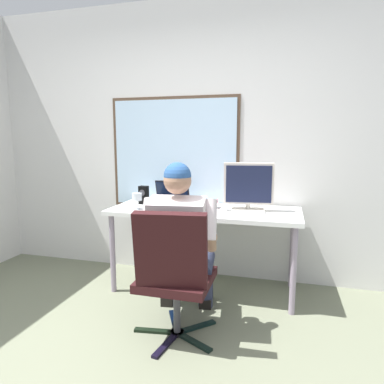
{
  "coord_description": "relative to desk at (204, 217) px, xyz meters",
  "views": [
    {
      "loc": [
        0.9,
        -1.31,
        1.38
      ],
      "look_at": [
        0.21,
        1.23,
        0.97
      ],
      "focal_mm": 32.02,
      "sensor_mm": 36.0,
      "label": 1
    }
  ],
  "objects": [
    {
      "name": "crt_monitor",
      "position": [
        0.39,
        0.02,
        0.3
      ],
      "size": [
        0.43,
        0.26,
        0.42
      ],
      "color": "beige",
      "rests_on": "desk"
    },
    {
      "name": "desk",
      "position": [
        0.0,
        0.0,
        0.0
      ],
      "size": [
        1.69,
        0.67,
        0.76
      ],
      "color": "gray",
      "rests_on": "ground"
    },
    {
      "name": "book_stack",
      "position": [
        -0.0,
        0.07,
        0.11
      ],
      "size": [
        0.22,
        0.15,
        0.07
      ],
      "color": "black",
      "rests_on": "desk"
    },
    {
      "name": "wall_rear",
      "position": [
        -0.23,
        0.39,
        0.66
      ],
      "size": [
        4.41,
        0.08,
        2.7
      ],
      "color": "silver",
      "rests_on": "ground"
    },
    {
      "name": "desk_speaker",
      "position": [
        -0.62,
        0.09,
        0.16
      ],
      "size": [
        0.09,
        0.08,
        0.18
      ],
      "color": "black",
      "rests_on": "desk"
    },
    {
      "name": "wine_glass",
      "position": [
        -0.58,
        -0.16,
        0.18
      ],
      "size": [
        0.09,
        0.09,
        0.15
      ],
      "color": "silver",
      "rests_on": "desk"
    },
    {
      "name": "office_chair",
      "position": [
        0.0,
        -0.89,
        -0.16
      ],
      "size": [
        0.6,
        0.6,
        0.94
      ],
      "color": "black",
      "rests_on": "ground"
    },
    {
      "name": "person_seated",
      "position": [
        -0.03,
        -0.64,
        -0.05
      ],
      "size": [
        0.57,
        0.78,
        1.23
      ],
      "color": "#2D334C",
      "rests_on": "ground"
    },
    {
      "name": "laptop",
      "position": [
        -0.34,
        0.06,
        0.13
      ],
      "size": [
        0.34,
        0.33,
        0.23
      ],
      "color": "black",
      "rests_on": "desk"
    }
  ]
}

